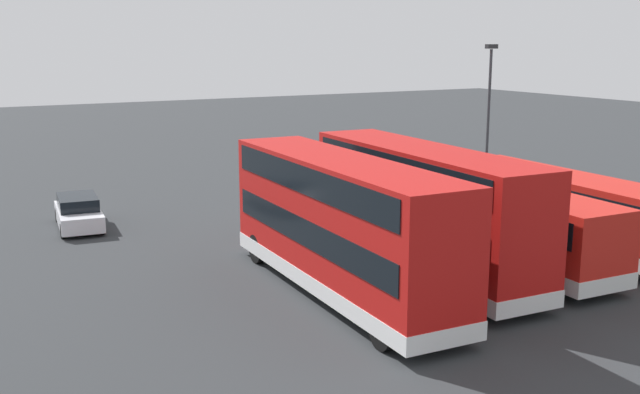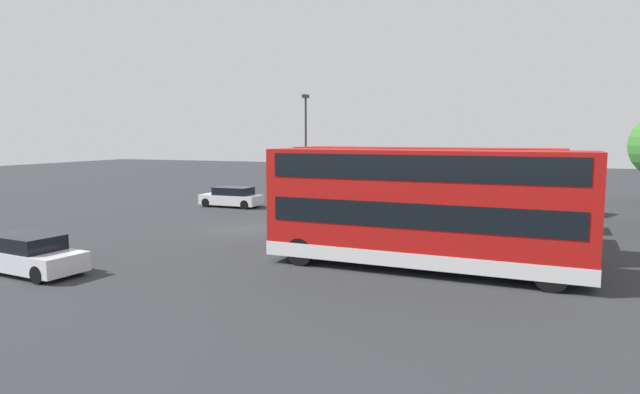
{
  "view_description": "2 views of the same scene",
  "coord_description": "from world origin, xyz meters",
  "px_view_note": "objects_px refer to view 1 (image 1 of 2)",
  "views": [
    {
      "loc": [
        17.62,
        31.05,
        8.3
      ],
      "look_at": [
        2.89,
        4.48,
        1.87
      ],
      "focal_mm": 41.9,
      "sensor_mm": 36.0,
      "label": 1
    },
    {
      "loc": [
        25.61,
        14.48,
        5.05
      ],
      "look_at": [
        -1.07,
        3.98,
        1.82
      ],
      "focal_mm": 30.38,
      "sensor_mm": 36.0,
      "label": 2
    }
  ],
  "objects_px": {
    "waste_bin_yellow": "(487,194)",
    "bus_double_decker_fourth": "(341,222)",
    "bus_single_deck_near_end": "(567,208)",
    "bus_double_decker_third": "(422,206)",
    "car_small_green": "(79,212)",
    "car_hatchback_silver": "(396,168)",
    "bus_single_deck_second": "(503,221)",
    "lamp_post_tall": "(489,105)"
  },
  "relations": [
    {
      "from": "bus_double_decker_third",
      "to": "car_hatchback_silver",
      "type": "distance_m",
      "value": 18.37
    },
    {
      "from": "bus_single_deck_near_end",
      "to": "car_small_green",
      "type": "bearing_deg",
      "value": -37.68
    },
    {
      "from": "car_hatchback_silver",
      "to": "waste_bin_yellow",
      "type": "relative_size",
      "value": 4.61
    },
    {
      "from": "bus_single_deck_second",
      "to": "waste_bin_yellow",
      "type": "xyz_separation_m",
      "value": [
        -6.6,
        -8.29,
        -1.15
      ]
    },
    {
      "from": "bus_single_deck_near_end",
      "to": "car_small_green",
      "type": "distance_m",
      "value": 21.12
    },
    {
      "from": "bus_single_deck_near_end",
      "to": "car_small_green",
      "type": "height_order",
      "value": "bus_single_deck_near_end"
    },
    {
      "from": "bus_single_deck_second",
      "to": "bus_double_decker_fourth",
      "type": "relative_size",
      "value": 0.87
    },
    {
      "from": "bus_single_deck_near_end",
      "to": "bus_double_decker_third",
      "type": "relative_size",
      "value": 0.97
    },
    {
      "from": "car_hatchback_silver",
      "to": "car_small_green",
      "type": "height_order",
      "value": "same"
    },
    {
      "from": "car_hatchback_silver",
      "to": "car_small_green",
      "type": "relative_size",
      "value": 0.96
    },
    {
      "from": "bus_double_decker_fourth",
      "to": "waste_bin_yellow",
      "type": "distance_m",
      "value": 16.32
    },
    {
      "from": "lamp_post_tall",
      "to": "car_small_green",
      "type": "bearing_deg",
      "value": -4.28
    },
    {
      "from": "bus_double_decker_fourth",
      "to": "car_small_green",
      "type": "xyz_separation_m",
      "value": [
        5.73,
        -13.43,
        -1.75
      ]
    },
    {
      "from": "bus_single_deck_near_end",
      "to": "bus_single_deck_second",
      "type": "bearing_deg",
      "value": 5.39
    },
    {
      "from": "bus_single_deck_near_end",
      "to": "bus_single_deck_second",
      "type": "height_order",
      "value": "same"
    },
    {
      "from": "car_small_green",
      "to": "waste_bin_yellow",
      "type": "height_order",
      "value": "car_small_green"
    },
    {
      "from": "bus_double_decker_fourth",
      "to": "bus_single_deck_near_end",
      "type": "bearing_deg",
      "value": -177.26
    },
    {
      "from": "bus_double_decker_third",
      "to": "waste_bin_yellow",
      "type": "height_order",
      "value": "bus_double_decker_third"
    },
    {
      "from": "bus_single_deck_near_end",
      "to": "bus_double_decker_third",
      "type": "distance_m",
      "value": 7.21
    },
    {
      "from": "lamp_post_tall",
      "to": "bus_double_decker_fourth",
      "type": "bearing_deg",
      "value": 35.35
    },
    {
      "from": "lamp_post_tall",
      "to": "waste_bin_yellow",
      "type": "bearing_deg",
      "value": 50.1
    },
    {
      "from": "bus_single_deck_second",
      "to": "car_small_green",
      "type": "distance_m",
      "value": 18.55
    },
    {
      "from": "bus_double_decker_third",
      "to": "car_small_green",
      "type": "distance_m",
      "value": 16.0
    },
    {
      "from": "bus_single_deck_second",
      "to": "bus_double_decker_fourth",
      "type": "distance_m",
      "value": 7.26
    },
    {
      "from": "bus_single_deck_second",
      "to": "bus_single_deck_near_end",
      "type": "bearing_deg",
      "value": -174.61
    },
    {
      "from": "bus_single_deck_near_end",
      "to": "bus_double_decker_third",
      "type": "height_order",
      "value": "bus_double_decker_third"
    },
    {
      "from": "bus_double_decker_third",
      "to": "bus_double_decker_fourth",
      "type": "bearing_deg",
      "value": 10.44
    },
    {
      "from": "bus_single_deck_near_end",
      "to": "car_hatchback_silver",
      "type": "distance_m",
      "value": 15.92
    },
    {
      "from": "lamp_post_tall",
      "to": "waste_bin_yellow",
      "type": "xyz_separation_m",
      "value": [
        2.76,
        3.3,
        -4.23
      ]
    },
    {
      "from": "bus_double_decker_fourth",
      "to": "car_small_green",
      "type": "bearing_deg",
      "value": -66.87
    },
    {
      "from": "bus_double_decker_third",
      "to": "lamp_post_tall",
      "type": "xyz_separation_m",
      "value": [
        -12.76,
        -11.05,
        2.25
      ]
    },
    {
      "from": "lamp_post_tall",
      "to": "waste_bin_yellow",
      "type": "distance_m",
      "value": 6.03
    },
    {
      "from": "bus_double_decker_third",
      "to": "bus_double_decker_fourth",
      "type": "relative_size",
      "value": 0.98
    },
    {
      "from": "bus_single_deck_near_end",
      "to": "car_hatchback_silver",
      "type": "height_order",
      "value": "bus_single_deck_near_end"
    },
    {
      "from": "bus_single_deck_second",
      "to": "bus_double_decker_third",
      "type": "distance_m",
      "value": 3.54
    },
    {
      "from": "bus_single_deck_second",
      "to": "car_hatchback_silver",
      "type": "relative_size",
      "value": 2.41
    },
    {
      "from": "bus_double_decker_fourth",
      "to": "car_small_green",
      "type": "distance_m",
      "value": 14.7
    },
    {
      "from": "bus_single_deck_near_end",
      "to": "car_small_green",
      "type": "relative_size",
      "value": 2.52
    },
    {
      "from": "bus_single_deck_near_end",
      "to": "bus_double_decker_fourth",
      "type": "height_order",
      "value": "bus_double_decker_fourth"
    },
    {
      "from": "car_hatchback_silver",
      "to": "waste_bin_yellow",
      "type": "distance_m",
      "value": 7.77
    },
    {
      "from": "waste_bin_yellow",
      "to": "bus_double_decker_fourth",
      "type": "bearing_deg",
      "value": 31.48
    },
    {
      "from": "bus_double_decker_third",
      "to": "waste_bin_yellow",
      "type": "relative_size",
      "value": 12.44
    }
  ]
}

